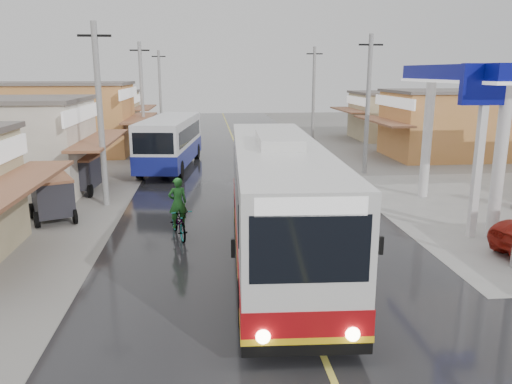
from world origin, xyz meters
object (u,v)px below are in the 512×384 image
(tricycle_near, at_px, (52,196))
(cyclist, at_px, (179,218))
(tricycle_far, at_px, (82,172))
(second_bus, at_px, (170,141))
(coach_bus, at_px, (278,200))

(tricycle_near, bearing_deg, cyclist, -51.46)
(cyclist, distance_m, tricycle_far, 9.08)
(tricycle_near, relative_size, tricycle_far, 1.04)
(cyclist, distance_m, tricycle_near, 5.85)
(second_bus, height_order, cyclist, second_bus)
(coach_bus, distance_m, tricycle_far, 12.98)
(second_bus, bearing_deg, tricycle_far, -115.43)
(second_bus, relative_size, tricycle_far, 3.89)
(second_bus, distance_m, tricycle_far, 7.42)
(second_bus, xyz_separation_m, tricycle_near, (-4.03, -11.03, -0.66))
(coach_bus, xyz_separation_m, cyclist, (-3.29, 2.35, -1.19))
(cyclist, relative_size, tricycle_near, 0.88)
(coach_bus, height_order, second_bus, coach_bus)
(cyclist, bearing_deg, coach_bus, -50.55)
(coach_bus, relative_size, tricycle_far, 5.22)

